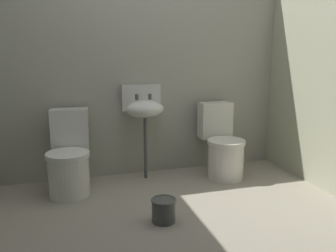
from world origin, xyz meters
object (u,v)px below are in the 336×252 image
at_px(sink, 144,108).
at_px(bucket, 164,210).
at_px(toilet_right, 222,147).
at_px(toilet_left, 69,160).

xyz_separation_m(sink, bucket, (-0.09, -1.04, -0.65)).
bearing_deg(sink, toilet_right, -12.95).
relative_size(toilet_left, toilet_right, 1.00).
xyz_separation_m(toilet_left, toilet_right, (1.60, -0.00, 0.00)).
bearing_deg(bucket, toilet_right, 43.17).
height_order(toilet_left, sink, sink).
bearing_deg(toilet_right, toilet_left, -0.02).
relative_size(toilet_left, sink, 0.79).
xyz_separation_m(toilet_left, sink, (0.78, 0.19, 0.43)).
bearing_deg(toilet_left, sink, -159.22).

